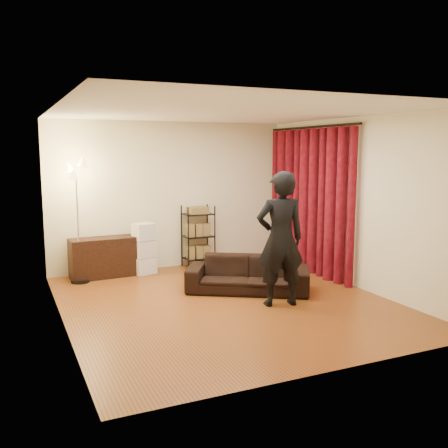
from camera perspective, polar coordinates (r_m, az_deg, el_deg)
name	(u,v)px	position (r m, az deg, el deg)	size (l,w,h in m)	color
floor	(226,302)	(7.29, 0.25, -8.95)	(5.00, 5.00, 0.00)	brown
ceiling	(226,112)	(6.98, 0.27, 12.72)	(5.00, 5.00, 0.00)	white
wall_back	(171,195)	(9.33, -6.12, 3.28)	(5.00, 5.00, 0.00)	#EEE6C3
wall_front	(335,238)	(4.87, 12.53, -1.55)	(5.00, 5.00, 0.00)	#EEE6C3
wall_left	(59,219)	(6.42, -18.34, 0.59)	(5.00, 5.00, 0.00)	#EEE6C3
wall_right	(355,203)	(8.20, 14.74, 2.35)	(5.00, 5.00, 0.00)	#EEE6C3
curtain_rod	(312,127)	(9.01, 9.97, 10.86)	(0.04, 0.04, 2.65)	black
curtain	(309,201)	(9.03, 9.66, 2.57)	(0.22, 2.65, 2.55)	maroon
sofa	(248,274)	(7.78, 2.74, -5.76)	(1.87, 0.73, 0.55)	black
person	(280,239)	(7.01, 6.45, -1.72)	(0.69, 0.46, 1.90)	black
media_cabinet	(105,257)	(8.90, -13.45, -3.71)	(1.18, 0.44, 0.69)	black
storage_boxes	(144,249)	(8.94, -9.14, -2.79)	(0.37, 0.29, 0.91)	silver
wire_shelf	(198,236)	(9.37, -2.97, -1.42)	(0.53, 0.37, 1.16)	black
floor_lamp	(78,223)	(8.50, -16.37, 0.16)	(0.36, 0.36, 2.02)	silver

